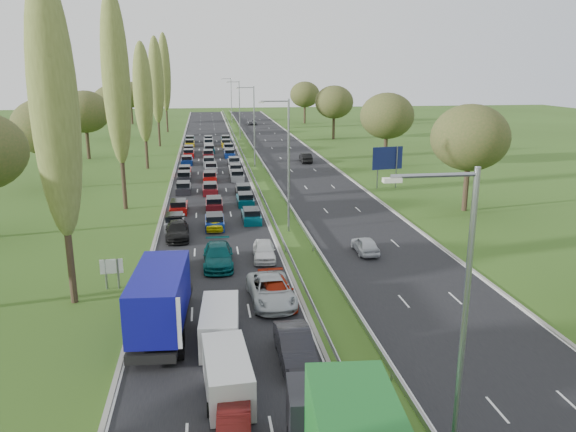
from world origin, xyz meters
TOP-DOWN VIEW (x-y plane):
  - ground at (4.50, 80.00)m, footprint 260.00×260.00m
  - near_carriageway at (-2.25, 82.50)m, footprint 10.50×215.00m
  - far_carriageway at (11.25, 82.50)m, footprint 10.50×215.00m
  - central_reservation at (4.50, 82.50)m, footprint 2.36×215.00m
  - lamp_columns at (4.50, 78.00)m, footprint 0.18×140.18m
  - poplar_row at (-11.50, 68.17)m, footprint 2.80×127.80m
  - woodland_left at (-22.00, 62.63)m, footprint 8.00×166.00m
  - woodland_right at (24.00, 66.67)m, footprint 8.00×153.00m
  - traffic_queue_fill at (-2.26, 77.56)m, footprint 9.10×67.74m
  - near_car_2 at (-5.81, 32.86)m, footprint 2.62×5.63m
  - near_car_3 at (-5.53, 42.18)m, footprint 2.23×5.08m
  - near_car_5 at (-2.09, 13.41)m, footprint 1.64×4.04m
  - near_car_7 at (-2.16, 34.50)m, footprint 2.31×5.51m
  - near_car_8 at (-2.20, 44.79)m, footprint 1.80×4.09m
  - near_car_9 at (1.36, 19.57)m, footprint 1.73×4.88m
  - near_car_10 at (1.02, 27.11)m, footprint 2.93×5.90m
  - near_car_11 at (1.37, 27.14)m, footprint 2.32×5.13m
  - near_car_12 at (1.44, 35.48)m, footprint 1.95×4.35m
  - far_car_0 at (9.74, 35.89)m, footprint 1.60×3.97m
  - far_car_1 at (12.88, 81.08)m, footprint 1.69×4.56m
  - far_car_2 at (9.55, 143.67)m, footprint 2.41×4.96m
  - blue_lorry at (-5.56, 23.88)m, footprint 2.63×9.46m
  - white_van_front at (-2.20, 17.13)m, footprint 1.96×5.00m
  - white_van_rear at (-2.38, 22.32)m, footprint 1.99×5.08m
  - info_sign at (-9.40, 31.01)m, footprint 1.50×0.18m
  - direction_sign at (19.40, 60.13)m, footprint 3.97×0.68m

SIDE VIEW (x-z plane):
  - ground at x=4.50m, z-range 0.00..0.00m
  - near_carriageway at x=-2.25m, z-range -0.02..0.02m
  - far_carriageway at x=11.25m, z-range -0.02..0.02m
  - traffic_queue_fill at x=-2.26m, z-range 0.04..0.84m
  - central_reservation at x=4.50m, z-range 0.39..0.71m
  - near_car_5 at x=-2.09m, z-range 0.02..1.32m
  - far_car_0 at x=9.74m, z-range 0.02..1.37m
  - far_car_2 at x=9.55m, z-range 0.02..1.38m
  - near_car_8 at x=-2.20m, z-range 0.02..1.39m
  - near_car_12 at x=1.44m, z-range 0.02..1.47m
  - near_car_3 at x=-5.53m, z-range 0.02..1.47m
  - near_car_11 at x=1.37m, z-range 0.02..1.48m
  - far_car_1 at x=12.88m, z-range 0.02..1.51m
  - near_car_2 at x=-5.81m, z-range 0.02..1.58m
  - near_car_7 at x=-2.16m, z-range 0.02..1.61m
  - near_car_9 at x=1.36m, z-range 0.02..1.62m
  - near_car_10 at x=1.02m, z-range 0.02..1.63m
  - white_van_front at x=-2.20m, z-range 0.03..2.04m
  - white_van_rear at x=-2.38m, z-range 0.03..2.07m
  - info_sign at x=-9.40m, z-range 0.32..2.42m
  - blue_lorry at x=-5.56m, z-range 0.07..4.06m
  - direction_sign at x=19.40m, z-range 0.97..6.17m
  - lamp_columns at x=4.50m, z-range 0.00..12.00m
  - woodland_right at x=24.00m, z-range 2.13..13.23m
  - woodland_left at x=-22.00m, z-range 2.13..13.23m
  - poplar_row at x=-11.50m, z-range 1.17..23.61m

